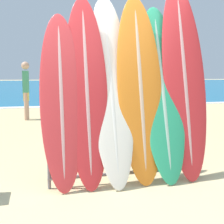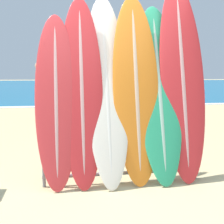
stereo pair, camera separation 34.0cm
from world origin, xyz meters
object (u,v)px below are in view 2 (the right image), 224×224
object	(u,v)px
surfboard_slot_3	(136,88)
person_near_water	(39,88)
surfboard_slot_1	(82,90)
surfboard_slot_4	(159,92)
surfboard_slot_5	(182,80)
person_mid_beach	(166,90)
surfboard_slot_2	(107,87)
surfboard_rack	(123,149)
surfboard_slot_0	(56,100)

from	to	relation	value
surfboard_slot_3	person_near_water	bearing A→B (deg)	104.65
surfboard_slot_1	surfboard_slot_4	xyz separation A→B (m)	(0.97, 0.01, -0.03)
surfboard_slot_4	surfboard_slot_5	size ratio (longest dim) A/B	0.88
surfboard_slot_1	surfboard_slot_3	bearing A→B (deg)	-0.83
person_near_water	person_mid_beach	xyz separation A→B (m)	(3.37, -1.67, -0.01)
surfboard_slot_2	person_near_water	size ratio (longest dim) A/B	1.38
surfboard_rack	surfboard_slot_4	world-z (taller)	surfboard_slot_4
surfboard_slot_2	person_near_water	xyz separation A→B (m)	(-1.17, 5.78, -0.25)
surfboard_slot_0	surfboard_slot_5	bearing A→B (deg)	2.11
surfboard_slot_0	surfboard_slot_2	xyz separation A→B (m)	(0.61, 0.08, 0.14)
person_near_water	person_mid_beach	bearing A→B (deg)	70.33
surfboard_slot_4	surfboard_slot_5	xyz separation A→B (m)	(0.31, 0.02, 0.15)
person_near_water	person_mid_beach	world-z (taller)	person_near_water
surfboard_slot_3	surfboard_slot_5	xyz separation A→B (m)	(0.61, 0.03, 0.10)
surfboard_slot_1	person_near_water	size ratio (longest dim) A/B	1.35
surfboard_slot_3	surfboard_slot_5	bearing A→B (deg)	2.92
surfboard_slot_3	surfboard_slot_4	world-z (taller)	surfboard_slot_3
surfboard_slot_0	surfboard_slot_4	bearing A→B (deg)	1.89
surfboard_slot_0	surfboard_slot_4	xyz separation A→B (m)	(1.27, 0.04, 0.08)
person_near_water	surfboard_slot_1	bearing A→B (deg)	15.10
surfboard_slot_1	surfboard_slot_3	xyz separation A→B (m)	(0.67, -0.01, 0.02)
surfboard_slot_5	person_near_water	world-z (taller)	surfboard_slot_5
surfboard_rack	person_near_water	xyz separation A→B (m)	(-1.35, 5.90, 0.51)
surfboard_slot_2	surfboard_slot_1	bearing A→B (deg)	-172.26
surfboard_slot_2	person_near_water	distance (m)	5.90
surfboard_slot_0	person_mid_beach	world-z (taller)	surfboard_slot_0
person_mid_beach	surfboard_slot_2	bearing A→B (deg)	-60.42
surfboard_slot_2	surfboard_slot_5	size ratio (longest dim) A/B	0.93
surfboard_rack	surfboard_slot_3	bearing A→B (deg)	20.65
surfboard_slot_1	surfboard_slot_4	size ratio (longest dim) A/B	1.03
surfboard_slot_1	surfboard_slot_3	distance (m)	0.67
surfboard_slot_0	person_near_water	world-z (taller)	surfboard_slot_0
surfboard_rack	surfboard_slot_4	size ratio (longest dim) A/B	0.87
surfboard_slot_4	surfboard_slot_2	bearing A→B (deg)	176.78
surfboard_slot_0	surfboard_slot_3	size ratio (longest dim) A/B	0.89
surfboard_slot_0	surfboard_slot_3	xyz separation A→B (m)	(0.97, 0.03, 0.13)
surfboard_rack	surfboard_slot_3	xyz separation A→B (m)	(0.18, 0.07, 0.74)
surfboard_slot_1	surfboard_slot_2	bearing A→B (deg)	7.74
surfboard_slot_3	surfboard_rack	bearing A→B (deg)	-159.35
surfboard_slot_3	person_mid_beach	size ratio (longest dim) A/B	1.39
surfboard_rack	surfboard_slot_2	bearing A→B (deg)	146.62
surfboard_slot_3	surfboard_slot_4	distance (m)	0.30
surfboard_slot_5	surfboard_slot_1	bearing A→B (deg)	-179.04
surfboard_rack	person_mid_beach	world-z (taller)	person_mid_beach
surfboard_slot_0	person_mid_beach	size ratio (longest dim) A/B	1.23
surfboard_slot_0	person_near_water	bearing A→B (deg)	95.40
surfboard_slot_2	surfboard_rack	bearing A→B (deg)	-33.38
surfboard_slot_3	surfboard_slot_5	size ratio (longest dim) A/B	0.92
surfboard_slot_2	surfboard_slot_4	xyz separation A→B (m)	(0.66, -0.04, -0.06)
surfboard_rack	surfboard_slot_5	size ratio (longest dim) A/B	0.77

